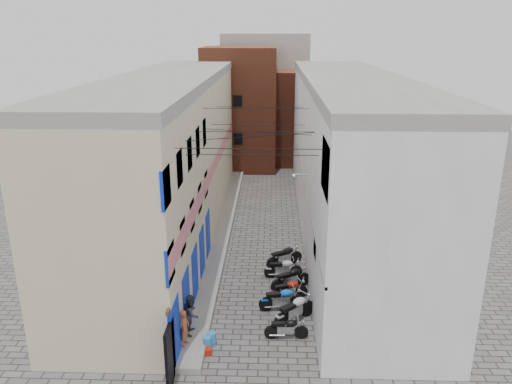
# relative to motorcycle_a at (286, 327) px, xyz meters

# --- Properties ---
(ground) EXTENTS (90.00, 90.00, 0.00)m
(ground) POSITION_rel_motorcycle_a_xyz_m (-1.38, -2.26, -0.49)
(ground) COLOR #585553
(ground) RESTS_ON ground
(plinth) EXTENTS (0.90, 26.00, 0.25)m
(plinth) POSITION_rel_motorcycle_a_xyz_m (-3.43, 10.74, -0.37)
(plinth) COLOR gray
(plinth) RESTS_ON ground
(building_left) EXTENTS (5.10, 27.00, 9.00)m
(building_left) POSITION_rel_motorcycle_a_xyz_m (-6.36, 10.69, 4.01)
(building_left) COLOR beige
(building_left) RESTS_ON ground
(building_right) EXTENTS (5.94, 26.00, 9.00)m
(building_right) POSITION_rel_motorcycle_a_xyz_m (3.62, 10.73, 4.01)
(building_right) COLOR silver
(building_right) RESTS_ON ground
(building_far_brick_left) EXTENTS (6.00, 6.00, 10.00)m
(building_far_brick_left) POSITION_rel_motorcycle_a_xyz_m (-3.38, 25.74, 4.51)
(building_far_brick_left) COLOR brown
(building_far_brick_left) RESTS_ON ground
(building_far_brick_right) EXTENTS (5.00, 6.00, 8.00)m
(building_far_brick_right) POSITION_rel_motorcycle_a_xyz_m (1.62, 27.74, 3.51)
(building_far_brick_right) COLOR brown
(building_far_brick_right) RESTS_ON ground
(building_far_concrete) EXTENTS (8.00, 5.00, 11.00)m
(building_far_concrete) POSITION_rel_motorcycle_a_xyz_m (-1.38, 31.74, 5.01)
(building_far_concrete) COLOR gray
(building_far_concrete) RESTS_ON ground
(far_shopfront) EXTENTS (2.00, 0.30, 2.40)m
(far_shopfront) POSITION_rel_motorcycle_a_xyz_m (-1.38, 22.94, 0.71)
(far_shopfront) COLOR black
(far_shopfront) RESTS_ON ground
(overhead_wires) EXTENTS (5.80, 13.02, 1.32)m
(overhead_wires) POSITION_rel_motorcycle_a_xyz_m (-1.38, 5.38, 6.63)
(overhead_wires) COLOR black
(overhead_wires) RESTS_ON ground
(motorcycle_a) EXTENTS (1.71, 0.59, 0.98)m
(motorcycle_a) POSITION_rel_motorcycle_a_xyz_m (0.00, 0.00, 0.00)
(motorcycle_a) COLOR black
(motorcycle_a) RESTS_ON ground
(motorcycle_b) EXTENTS (2.06, 1.93, 1.24)m
(motorcycle_b) POSITION_rel_motorcycle_a_xyz_m (0.36, 1.15, 0.13)
(motorcycle_b) COLOR silver
(motorcycle_b) RESTS_ON ground
(motorcycle_c) EXTENTS (2.03, 0.94, 1.13)m
(motorcycle_c) POSITION_rel_motorcycle_a_xyz_m (-0.15, 2.08, 0.07)
(motorcycle_c) COLOR blue
(motorcycle_c) RESTS_ON ground
(motorcycle_d) EXTENTS (1.86, 1.11, 1.03)m
(motorcycle_d) POSITION_rel_motorcycle_a_xyz_m (0.17, 2.96, 0.02)
(motorcycle_d) COLOR #9D190B
(motorcycle_d) RESTS_ON ground
(motorcycle_e) EXTENTS (2.07, 1.55, 1.17)m
(motorcycle_e) POSITION_rel_motorcycle_a_xyz_m (0.28, 3.88, 0.09)
(motorcycle_e) COLOR black
(motorcycle_e) RESTS_ON ground
(motorcycle_f) EXTENTS (1.88, 0.74, 1.07)m
(motorcycle_f) POSITION_rel_motorcycle_a_xyz_m (-0.04, 4.99, 0.04)
(motorcycle_f) COLOR silver
(motorcycle_f) RESTS_ON ground
(motorcycle_g) EXTENTS (2.08, 1.65, 1.19)m
(motorcycle_g) POSITION_rel_motorcycle_a_xyz_m (0.04, 6.16, 0.10)
(motorcycle_g) COLOR black
(motorcycle_g) RESTS_ON ground
(person_a) EXTENTS (0.39, 0.55, 1.43)m
(person_a) POSITION_rel_motorcycle_a_xyz_m (-3.73, -0.88, 0.47)
(person_a) COLOR #A1553A
(person_a) RESTS_ON plinth
(person_b) EXTENTS (0.67, 0.82, 1.59)m
(person_b) POSITION_rel_motorcycle_a_xyz_m (-3.60, -0.07, 0.55)
(person_b) COLOR #2C3143
(person_b) RESTS_ON plinth
(water_jug_near) EXTENTS (0.43, 0.43, 0.51)m
(water_jug_near) POSITION_rel_motorcycle_a_xyz_m (-2.93, -0.77, -0.24)
(water_jug_near) COLOR #2B84D7
(water_jug_near) RESTS_ON ground
(water_jug_far) EXTENTS (0.42, 0.42, 0.53)m
(water_jug_far) POSITION_rel_motorcycle_a_xyz_m (-2.81, -0.52, -0.23)
(water_jug_far) COLOR #2A88D4
(water_jug_far) RESTS_ON ground
(red_crate) EXTENTS (0.42, 0.33, 0.24)m
(red_crate) POSITION_rel_motorcycle_a_xyz_m (-2.93, -1.08, -0.37)
(red_crate) COLOR #B71D0D
(red_crate) RESTS_ON ground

